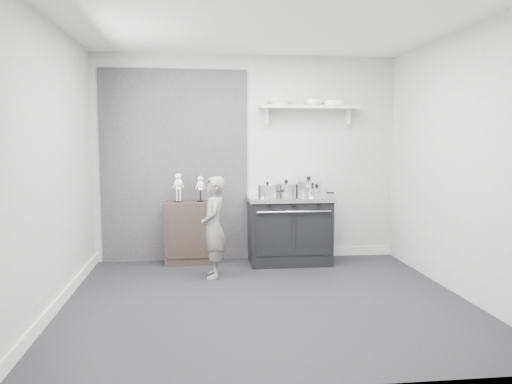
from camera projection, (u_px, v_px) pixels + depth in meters
ground at (265, 300)px, 4.98m from camera, size 4.00×4.00×0.00m
room_shell at (255, 135)px, 4.95m from camera, size 4.02×3.62×2.71m
wall_shelf at (309, 108)px, 6.52m from camera, size 1.30×0.26×0.24m
stove at (289, 229)px, 6.45m from camera, size 1.08×0.68×0.87m
side_cabinet at (189, 232)px, 6.44m from camera, size 0.62×0.36×0.80m
child at (214, 227)px, 5.75m from camera, size 0.28×0.43×1.18m
pot_front_left at (267, 191)px, 6.28m from camera, size 0.33×0.24×0.20m
pot_back_left at (286, 189)px, 6.52m from camera, size 0.38×0.29×0.21m
pot_back_right at (309, 188)px, 6.51m from camera, size 0.41×0.33×0.25m
pot_front_right at (317, 192)px, 6.29m from camera, size 0.37×0.28×0.17m
skeleton_full at (178, 185)px, 6.36m from camera, size 0.12×0.08×0.42m
skeleton_torso at (200, 187)px, 6.40m from camera, size 0.11×0.07×0.38m
bowl_large at (280, 102)px, 6.46m from camera, size 0.30×0.30×0.07m
bowl_small at (314, 103)px, 6.52m from camera, size 0.24×0.24×0.07m
plate_stack at (334, 103)px, 6.55m from camera, size 0.29×0.29×0.06m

